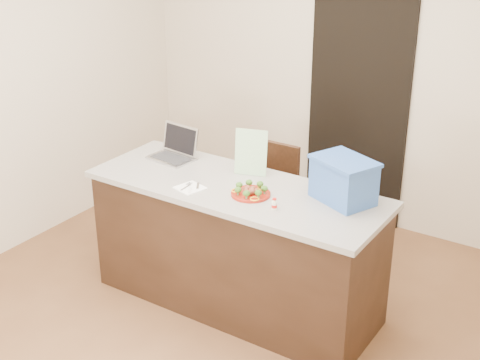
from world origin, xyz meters
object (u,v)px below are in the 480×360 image
Objects in this scene: plate at (251,194)px; napkin at (190,188)px; laptop at (176,149)px; chair at (267,196)px; blue_box at (344,180)px; island at (236,246)px; yogurt_bottle at (274,205)px.

napkin is (-0.39, -0.13, -0.01)m from plate.
laptop is 0.36× the size of chair.
blue_box is at bearing 25.17° from plate.
island is 5.90× the size of laptop.
napkin is at bearing -134.31° from blue_box.
chair is at bearing 102.85° from island.
napkin is 0.58m from laptop.
island is 0.50m from plate.
plate is 0.27× the size of chair.
napkin is at bearing -95.46° from chair.
yogurt_bottle reaches higher than chair.
napkin is 0.63m from yogurt_bottle.
island is at bearing 156.97° from yogurt_bottle.
napkin reaches higher than island.
laptop reaches higher than island.
plate is 0.86m from laptop.
laptop is at bearing 162.34° from plate.
island is 4.37× the size of blue_box.
blue_box reaches higher than laptop.
chair is (-0.55, 0.83, -0.40)m from yogurt_bottle.
chair is at bearing 173.49° from blue_box.
yogurt_bottle reaches higher than plate.
chair is (0.08, 0.86, -0.38)m from napkin.
napkin is at bearing -176.92° from yogurt_bottle.
chair reaches higher than plate.
yogurt_bottle reaches higher than island.
blue_box is (0.30, 0.35, 0.11)m from yogurt_bottle.
yogurt_bottle is (0.39, -0.17, 0.49)m from island.
napkin is at bearing -161.48° from plate.
blue_box reaches higher than yogurt_bottle.
plate reaches higher than island.
napkin is 1.01m from blue_box.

